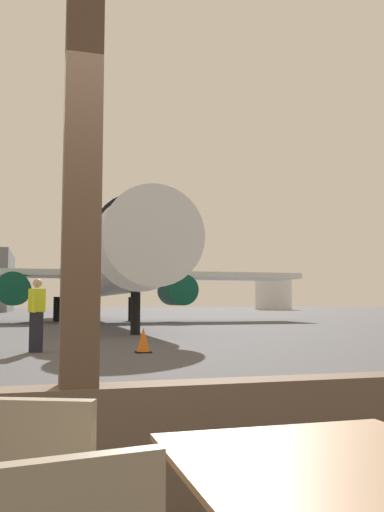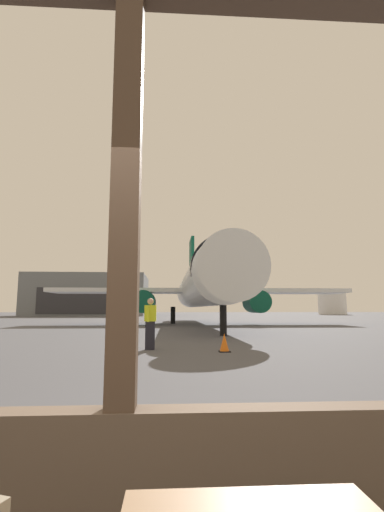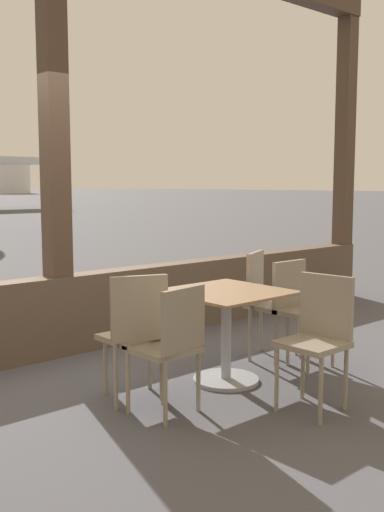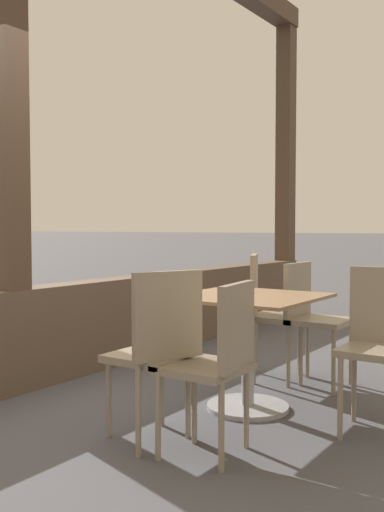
{
  "view_description": "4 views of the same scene",
  "coord_description": "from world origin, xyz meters",
  "px_view_note": "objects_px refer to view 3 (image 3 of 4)",
  "views": [
    {
      "loc": [
        -0.19,
        -2.92,
        1.16
      ],
      "look_at": [
        5.3,
        16.73,
        2.96
      ],
      "focal_mm": 37.61,
      "sensor_mm": 36.0,
      "label": 1
    },
    {
      "loc": [
        0.31,
        -2.6,
        1.38
      ],
      "look_at": [
        1.26,
        12.54,
        3.53
      ],
      "focal_mm": 26.18,
      "sensor_mm": 36.0,
      "label": 2
    },
    {
      "loc": [
        -2.7,
        -4.82,
        1.56
      ],
      "look_at": [
        0.31,
        -1.47,
        1.01
      ],
      "focal_mm": 42.41,
      "sensor_mm": 36.0,
      "label": 3
    },
    {
      "loc": [
        -2.64,
        -3.33,
        1.16
      ],
      "look_at": [
        1.36,
        -0.61,
        0.92
      ],
      "focal_mm": 41.05,
      "sensor_mm": 36.0,
      "label": 4
    }
  ],
  "objects_px": {
    "cafe_chair_side_extra": "(265,295)",
    "cafe_chair_window_right": "(172,339)",
    "cafe_chair_aisle_left": "(298,303)",
    "cafe_chair_window_left": "(136,327)",
    "cafe_chair_aisle_right": "(319,330)",
    "dining_table": "(226,326)",
    "fuel_storage_tank": "(9,175)"
  },
  "relations": [
    {
      "from": "dining_table",
      "to": "fuel_storage_tank",
      "type": "xyz_separation_m",
      "value": [
        39.21,
        87.33,
        2.36
      ]
    },
    {
      "from": "dining_table",
      "to": "fuel_storage_tank",
      "type": "relative_size",
      "value": 0.13
    },
    {
      "from": "cafe_chair_window_right",
      "to": "cafe_chair_side_extra",
      "type": "bearing_deg",
      "value": 18.37
    },
    {
      "from": "cafe_chair_aisle_right",
      "to": "cafe_chair_window_right",
      "type": "bearing_deg",
      "value": 146.27
    },
    {
      "from": "cafe_chair_window_left",
      "to": "cafe_chair_window_right",
      "type": "bearing_deg",
      "value": -82.59
    },
    {
      "from": "cafe_chair_window_left",
      "to": "cafe_chair_aisle_left",
      "type": "bearing_deg",
      "value": -6.54
    },
    {
      "from": "cafe_chair_aisle_right",
      "to": "cafe_chair_side_extra",
      "type": "distance_m",
      "value": 1.25
    },
    {
      "from": "cafe_chair_aisle_right",
      "to": "dining_table",
      "type": "bearing_deg",
      "value": 95.82
    },
    {
      "from": "cafe_chair_aisle_left",
      "to": "cafe_chair_side_extra",
      "type": "height_order",
      "value": "cafe_chair_side_extra"
    },
    {
      "from": "cafe_chair_window_right",
      "to": "fuel_storage_tank",
      "type": "relative_size",
      "value": 0.14
    },
    {
      "from": "cafe_chair_aisle_left",
      "to": "cafe_chair_window_left",
      "type": "bearing_deg",
      "value": 173.46
    },
    {
      "from": "cafe_chair_window_right",
      "to": "cafe_chair_aisle_left",
      "type": "bearing_deg",
      "value": 5.95
    },
    {
      "from": "cafe_chair_aisle_right",
      "to": "cafe_chair_aisle_left",
      "type": "bearing_deg",
      "value": 46.31
    },
    {
      "from": "cafe_chair_window_left",
      "to": "cafe_chair_side_extra",
      "type": "relative_size",
      "value": 0.98
    },
    {
      "from": "cafe_chair_window_left",
      "to": "fuel_storage_tank",
      "type": "xyz_separation_m",
      "value": [
        40.01,
        87.24,
        2.26
      ]
    },
    {
      "from": "dining_table",
      "to": "cafe_chair_window_right",
      "type": "relative_size",
      "value": 0.96
    },
    {
      "from": "cafe_chair_aisle_left",
      "to": "cafe_chair_side_extra",
      "type": "xyz_separation_m",
      "value": [
        -0.04,
        0.34,
        0.02
      ]
    },
    {
      "from": "cafe_chair_window_left",
      "to": "cafe_chair_aisle_right",
      "type": "height_order",
      "value": "cafe_chair_window_left"
    },
    {
      "from": "cafe_chair_aisle_left",
      "to": "fuel_storage_tank",
      "type": "distance_m",
      "value": 95.52
    },
    {
      "from": "cafe_chair_window_right",
      "to": "cafe_chair_window_left",
      "type": "bearing_deg",
      "value": 97.41
    },
    {
      "from": "cafe_chair_window_right",
      "to": "cafe_chair_aisle_left",
      "type": "xyz_separation_m",
      "value": [
        1.54,
        0.16,
        0.02
      ]
    },
    {
      "from": "dining_table",
      "to": "cafe_chair_window_right",
      "type": "distance_m",
      "value": 0.81
    },
    {
      "from": "cafe_chair_window_left",
      "to": "fuel_storage_tank",
      "type": "bearing_deg",
      "value": 65.36
    },
    {
      "from": "dining_table",
      "to": "cafe_chair_aisle_left",
      "type": "relative_size",
      "value": 0.95
    },
    {
      "from": "cafe_chair_aisle_left",
      "to": "cafe_chair_aisle_right",
      "type": "relative_size",
      "value": 0.97
    },
    {
      "from": "cafe_chair_aisle_right",
      "to": "cafe_chair_side_extra",
      "type": "relative_size",
      "value": 0.97
    },
    {
      "from": "cafe_chair_side_extra",
      "to": "fuel_storage_tank",
      "type": "xyz_separation_m",
      "value": [
        38.47,
        87.08,
        2.25
      ]
    },
    {
      "from": "cafe_chair_window_left",
      "to": "cafe_chair_aisle_left",
      "type": "height_order",
      "value": "cafe_chair_window_left"
    },
    {
      "from": "cafe_chair_aisle_right",
      "to": "fuel_storage_tank",
      "type": "relative_size",
      "value": 0.14
    },
    {
      "from": "dining_table",
      "to": "fuel_storage_tank",
      "type": "distance_m",
      "value": 95.76
    },
    {
      "from": "cafe_chair_side_extra",
      "to": "cafe_chair_window_right",
      "type": "bearing_deg",
      "value": -161.63
    },
    {
      "from": "dining_table",
      "to": "cafe_chair_window_left",
      "type": "relative_size",
      "value": 0.91
    }
  ]
}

